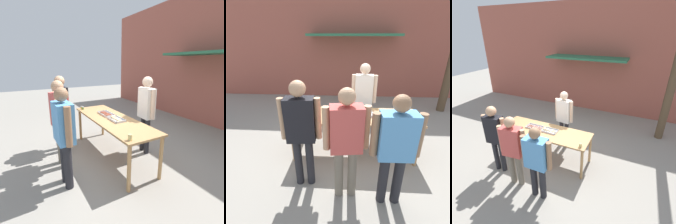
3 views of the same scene
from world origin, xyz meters
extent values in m
plane|color=gray|center=(0.00, 0.00, 0.00)|extent=(24.00, 24.00, 0.00)
cube|color=#2D704C|center=(0.00, 3.45, 2.40)|extent=(3.20, 1.00, 0.08)
cube|color=tan|center=(0.00, 0.00, 0.89)|extent=(2.55, 0.83, 0.04)
cylinder|color=tan|center=(-1.21, -0.35, 0.43)|extent=(0.07, 0.07, 0.87)
cylinder|color=tan|center=(1.21, -0.35, 0.43)|extent=(0.07, 0.07, 0.87)
cylinder|color=tan|center=(-1.21, 0.35, 0.43)|extent=(0.07, 0.07, 0.87)
cylinder|color=tan|center=(1.21, 0.35, 0.43)|extent=(0.07, 0.07, 0.87)
cube|color=silver|center=(-0.34, 0.02, 0.91)|extent=(0.46, 0.25, 0.01)
cube|color=silver|center=(-0.34, -0.10, 0.93)|extent=(0.46, 0.01, 0.03)
cube|color=silver|center=(-0.34, 0.15, 0.93)|extent=(0.46, 0.01, 0.03)
cube|color=silver|center=(-0.57, 0.02, 0.93)|extent=(0.01, 0.25, 0.03)
cube|color=silver|center=(-0.11, 0.02, 0.93)|extent=(0.01, 0.25, 0.03)
cylinder|color=brown|center=(-0.52, 0.02, 0.93)|extent=(0.04, 0.13, 0.02)
cylinder|color=brown|center=(-0.46, 0.02, 0.93)|extent=(0.03, 0.13, 0.03)
cylinder|color=brown|center=(-0.40, 0.02, 0.93)|extent=(0.03, 0.12, 0.03)
cylinder|color=brown|center=(-0.33, 0.03, 0.93)|extent=(0.03, 0.14, 0.03)
cylinder|color=brown|center=(-0.28, 0.02, 0.93)|extent=(0.04, 0.15, 0.02)
cylinder|color=brown|center=(-0.21, 0.02, 0.93)|extent=(0.03, 0.14, 0.03)
cylinder|color=brown|center=(-0.15, 0.02, 0.93)|extent=(0.03, 0.11, 0.03)
cube|color=silver|center=(0.15, 0.02, 0.91)|extent=(0.42, 0.25, 0.01)
cube|color=silver|center=(0.15, -0.10, 0.93)|extent=(0.42, 0.01, 0.03)
cube|color=silver|center=(0.15, 0.15, 0.93)|extent=(0.42, 0.01, 0.03)
cube|color=silver|center=(-0.05, 0.02, 0.93)|extent=(0.01, 0.25, 0.03)
cube|color=silver|center=(0.36, 0.02, 0.93)|extent=(0.01, 0.25, 0.03)
ellipsoid|color=beige|center=(0.00, 0.02, 0.95)|extent=(0.07, 0.12, 0.06)
ellipsoid|color=beige|center=(0.08, 0.02, 0.94)|extent=(0.07, 0.13, 0.04)
ellipsoid|color=beige|center=(0.15, 0.02, 0.94)|extent=(0.06, 0.11, 0.04)
ellipsoid|color=beige|center=(0.23, 0.03, 0.94)|extent=(0.07, 0.12, 0.04)
ellipsoid|color=beige|center=(0.31, 0.02, 0.94)|extent=(0.06, 0.10, 0.04)
cylinder|color=gold|center=(-1.15, -0.30, 0.94)|extent=(0.06, 0.06, 0.06)
cylinder|color=#B2B2B7|center=(-1.15, -0.30, 0.98)|extent=(0.06, 0.06, 0.01)
cylinder|color=#567A38|center=(-1.06, -0.30, 0.94)|extent=(0.06, 0.06, 0.06)
cylinder|color=#B2B2B7|center=(-1.06, -0.30, 0.98)|extent=(0.06, 0.06, 0.01)
cylinder|color=#DBC67A|center=(1.14, -0.30, 0.96)|extent=(0.07, 0.07, 0.10)
cylinder|color=#232328|center=(0.14, 0.79, 0.44)|extent=(0.12, 0.12, 0.87)
cylinder|color=#232328|center=(0.32, 0.77, 0.44)|extent=(0.12, 0.12, 0.87)
cube|color=silver|center=(0.23, 0.78, 1.22)|extent=(0.43, 0.26, 0.69)
sphere|color=beige|center=(0.23, 0.78, 1.70)|extent=(0.24, 0.24, 0.24)
cylinder|color=beige|center=(-0.02, 0.80, 1.24)|extent=(0.09, 0.09, 0.66)
cylinder|color=beige|center=(0.48, 0.75, 1.24)|extent=(0.09, 0.09, 0.66)
cylinder|color=#232328|center=(-0.75, -0.90, 0.44)|extent=(0.13, 0.13, 0.88)
cylinder|color=#232328|center=(-0.94, -0.92, 0.44)|extent=(0.13, 0.13, 0.88)
cube|color=black|center=(-0.85, -0.91, 1.23)|extent=(0.45, 0.27, 0.69)
sphere|color=tan|center=(-0.85, -0.91, 1.71)|extent=(0.24, 0.24, 0.24)
cylinder|color=tan|center=(-0.58, -0.89, 1.24)|extent=(0.10, 0.10, 0.66)
cylinder|color=tan|center=(-1.11, -0.93, 1.24)|extent=(0.10, 0.10, 0.66)
cylinder|color=#232328|center=(0.62, -1.19, 0.42)|extent=(0.14, 0.14, 0.84)
cylinder|color=#232328|center=(0.41, -1.20, 0.42)|extent=(0.14, 0.14, 0.84)
cube|color=#5193D1|center=(0.52, -1.20, 1.17)|extent=(0.48, 0.27, 0.66)
sphere|color=#936B4C|center=(0.52, -1.20, 1.63)|extent=(0.23, 0.23, 0.23)
cylinder|color=#936B4C|center=(0.81, -1.19, 1.19)|extent=(0.11, 0.11, 0.63)
cylinder|color=#936B4C|center=(0.22, -1.20, 1.19)|extent=(0.11, 0.11, 0.63)
cylinder|color=#756B5B|center=(-0.05, -1.10, 0.43)|extent=(0.14, 0.14, 0.86)
cylinder|color=#756B5B|center=(-0.25, -1.12, 0.43)|extent=(0.14, 0.14, 0.86)
cube|color=#C64C47|center=(-0.15, -1.11, 1.20)|extent=(0.48, 0.30, 0.68)
sphere|color=tan|center=(-0.15, -1.11, 1.68)|extent=(0.23, 0.23, 0.23)
cylinder|color=tan|center=(0.12, -1.07, 1.22)|extent=(0.10, 0.10, 0.65)
cylinder|color=tan|center=(-0.43, -1.14, 1.22)|extent=(0.10, 0.10, 0.65)
camera|label=1|loc=(3.26, -1.80, 2.11)|focal=28.00mm
camera|label=2|loc=(-0.13, -3.21, 2.39)|focal=28.00mm
camera|label=3|loc=(2.19, -3.52, 3.38)|focal=28.00mm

